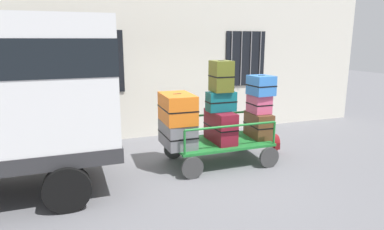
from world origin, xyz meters
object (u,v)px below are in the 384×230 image
(suitcase_midleft_bottom, at_px, (220,126))
(backpack, at_px, (275,143))
(luggage_cart, at_px, (220,145))
(suitcase_left_middle, at_px, (177,108))
(suitcase_center_middle, at_px, (259,104))
(suitcase_midleft_top, at_px, (221,76))
(suitcase_midleft_middle, at_px, (221,101))
(suitcase_left_bottom, at_px, (177,134))
(suitcase_center_bottom, at_px, (259,125))
(suitcase_center_top, at_px, (261,85))

(suitcase_midleft_bottom, relative_size, backpack, 2.00)
(luggage_cart, relative_size, suitcase_left_middle, 2.24)
(luggage_cart, relative_size, suitcase_center_middle, 4.18)
(backpack, bearing_deg, suitcase_center_middle, -165.26)
(suitcase_midleft_bottom, xyz_separation_m, suitcase_midleft_top, (0.00, 0.01, 1.03))
(suitcase_midleft_bottom, bearing_deg, suitcase_midleft_top, 90.00)
(backpack, bearing_deg, suitcase_midleft_middle, -172.61)
(suitcase_left_bottom, distance_m, backpack, 2.42)
(suitcase_midleft_top, relative_size, suitcase_center_bottom, 0.84)
(suitcase_midleft_bottom, xyz_separation_m, suitcase_midleft_middle, (0.00, -0.01, 0.52))
(suitcase_left_middle, bearing_deg, suitcase_left_bottom, 90.00)
(suitcase_center_bottom, height_order, suitcase_center_middle, suitcase_center_middle)
(luggage_cart, bearing_deg, suitcase_center_top, -1.37)
(suitcase_left_middle, height_order, suitcase_center_bottom, suitcase_left_middle)
(suitcase_midleft_bottom, xyz_separation_m, suitcase_center_bottom, (0.91, 0.02, -0.05))
(suitcase_midleft_top, bearing_deg, suitcase_left_bottom, 178.05)
(luggage_cart, distance_m, suitcase_left_bottom, 0.97)
(suitcase_center_top, bearing_deg, suitcase_midleft_middle, -179.98)
(suitcase_left_bottom, relative_size, suitcase_center_bottom, 1.22)
(suitcase_left_bottom, xyz_separation_m, suitcase_left_middle, (0.00, -0.01, 0.52))
(suitcase_left_bottom, xyz_separation_m, suitcase_midleft_bottom, (0.91, -0.04, 0.08))
(suitcase_left_bottom, height_order, suitcase_midleft_middle, suitcase_midleft_middle)
(suitcase_midleft_middle, bearing_deg, suitcase_center_bottom, 1.81)
(suitcase_center_bottom, bearing_deg, suitcase_midleft_middle, -178.19)
(suitcase_midleft_top, distance_m, backpack, 2.17)
(suitcase_midleft_bottom, relative_size, suitcase_midleft_top, 1.43)
(suitcase_center_bottom, bearing_deg, luggage_cart, -179.57)
(suitcase_left_middle, distance_m, backpack, 2.58)
(suitcase_midleft_middle, relative_size, suitcase_center_middle, 1.18)
(suitcase_midleft_middle, bearing_deg, suitcase_midleft_top, 90.00)
(suitcase_left_middle, relative_size, backpack, 2.09)
(suitcase_center_bottom, distance_m, suitcase_center_middle, 0.46)
(suitcase_midleft_middle, bearing_deg, suitcase_center_middle, 2.87)
(suitcase_left_bottom, bearing_deg, suitcase_center_middle, -0.04)
(suitcase_center_middle, bearing_deg, luggage_cart, -178.51)
(suitcase_center_top, xyz_separation_m, backpack, (0.54, 0.19, -1.38))
(luggage_cart, distance_m, suitcase_midleft_top, 1.43)
(suitcase_left_bottom, height_order, suitcase_midleft_bottom, suitcase_midleft_bottom)
(suitcase_midleft_top, height_order, suitcase_center_bottom, suitcase_midleft_top)
(suitcase_center_middle, bearing_deg, suitcase_center_bottom, -90.00)
(luggage_cart, xyz_separation_m, suitcase_center_bottom, (0.91, 0.01, 0.35))
(suitcase_midleft_middle, distance_m, suitcase_center_top, 0.95)
(luggage_cart, height_order, backpack, luggage_cart)
(suitcase_midleft_middle, distance_m, suitcase_center_bottom, 1.08)
(suitcase_center_top, distance_m, backpack, 1.49)
(suitcase_center_top, bearing_deg, suitcase_midleft_top, 179.01)
(suitcase_midleft_middle, relative_size, suitcase_center_bottom, 0.80)
(luggage_cart, xyz_separation_m, suitcase_center_top, (0.91, -0.02, 1.21))
(suitcase_center_bottom, bearing_deg, suitcase_center_top, -90.00)
(luggage_cart, height_order, suitcase_midleft_bottom, suitcase_midleft_bottom)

